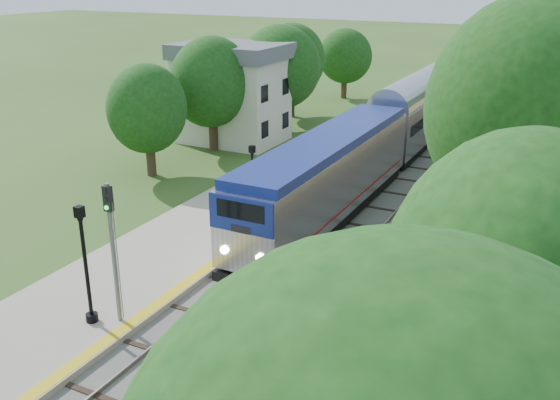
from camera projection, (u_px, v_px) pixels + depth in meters
The scene contains 12 objects.
ground at pixel (133, 388), 21.44m from camera, with size 320.00×320.00×0.00m, color #2D4C19.
trackbed at pixel (491, 96), 70.70m from camera, with size 9.50×170.00×0.28m.
platform at pixel (239, 209), 36.95m from camera, with size 6.40×68.00×0.38m, color gray.
yellow_stripe at pixel (282, 214), 35.67m from camera, with size 0.55×68.00×0.01m, color gold.
station_building at pixel (232, 92), 51.04m from camera, with size 8.60×6.60×8.00m.
signal_gantry at pixel (493, 59), 64.66m from camera, with size 8.40×0.38×6.20m.
trees_behind_platform at pixel (196, 112), 41.89m from camera, with size 7.82×53.32×7.21m.
train at pixel (474, 75), 70.30m from camera, with size 3.19×106.06×4.69m.
lamppost_mid at pixel (87, 272), 24.04m from camera, with size 0.48×0.48×4.89m.
lamppost_far at pixel (253, 188), 34.08m from camera, with size 0.43×0.43×4.31m.
signal_platform at pixel (112, 239), 23.66m from camera, with size 0.34×0.27×5.75m.
signal_farside at pixel (467, 144), 37.45m from camera, with size 0.32×0.25×5.79m.
Camera 1 is at (12.63, -13.61, 13.51)m, focal length 40.00 mm.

